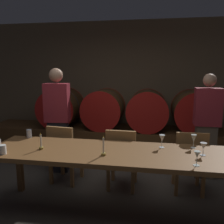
# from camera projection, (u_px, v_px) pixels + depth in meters

# --- Properties ---
(ground_plane) EXTENTS (8.88, 8.88, 0.00)m
(ground_plane) POSITION_uv_depth(u_px,v_px,m) (102.00, 210.00, 2.81)
(ground_plane) COLOR #3F3A33
(back_wall) EXTENTS (6.83, 0.24, 2.75)m
(back_wall) POSITION_uv_depth(u_px,v_px,m) (128.00, 82.00, 5.48)
(back_wall) COLOR brown
(back_wall) RESTS_ON ground
(barrel_shelf) EXTENTS (6.14, 0.90, 0.41)m
(barrel_shelf) POSITION_uv_depth(u_px,v_px,m) (125.00, 137.00, 5.15)
(barrel_shelf) COLOR brown
(barrel_shelf) RESTS_ON ground
(wine_barrel_far_left) EXTENTS (0.84, 0.88, 0.84)m
(wine_barrel_far_left) POSITION_uv_depth(u_px,v_px,m) (61.00, 108.00, 5.28)
(wine_barrel_far_left) COLOR #513319
(wine_barrel_far_left) RESTS_ON barrel_shelf
(wine_barrel_center_left) EXTENTS (0.84, 0.88, 0.84)m
(wine_barrel_center_left) POSITION_uv_depth(u_px,v_px,m) (104.00, 109.00, 5.12)
(wine_barrel_center_left) COLOR brown
(wine_barrel_center_left) RESTS_ON barrel_shelf
(wine_barrel_center_right) EXTENTS (0.84, 0.88, 0.84)m
(wine_barrel_center_right) POSITION_uv_depth(u_px,v_px,m) (147.00, 110.00, 4.97)
(wine_barrel_center_right) COLOR brown
(wine_barrel_center_right) RESTS_ON barrel_shelf
(wine_barrel_far_right) EXTENTS (0.84, 0.88, 0.84)m
(wine_barrel_far_right) POSITION_uv_depth(u_px,v_px,m) (193.00, 111.00, 4.82)
(wine_barrel_far_right) COLOR brown
(wine_barrel_far_right) RESTS_ON barrel_shelf
(dining_table) EXTENTS (2.98, 0.79, 0.77)m
(dining_table) POSITION_uv_depth(u_px,v_px,m) (118.00, 157.00, 2.59)
(dining_table) COLOR brown
(dining_table) RESTS_ON ground
(chair_left) EXTENTS (0.45, 0.45, 0.88)m
(chair_left) POSITION_uv_depth(u_px,v_px,m) (64.00, 151.00, 3.42)
(chair_left) COLOR olive
(chair_left) RESTS_ON ground
(chair_center) EXTENTS (0.41, 0.41, 0.88)m
(chair_center) POSITION_uv_depth(u_px,v_px,m) (122.00, 156.00, 3.22)
(chair_center) COLOR olive
(chair_center) RESTS_ON ground
(chair_right) EXTENTS (0.41, 0.41, 0.88)m
(chair_right) POSITION_uv_depth(u_px,v_px,m) (190.00, 159.00, 3.12)
(chair_right) COLOR olive
(chair_right) RESTS_ON ground
(guest_left) EXTENTS (0.41, 0.29, 1.69)m
(guest_left) POSITION_uv_depth(u_px,v_px,m) (58.00, 120.00, 3.77)
(guest_left) COLOR black
(guest_left) RESTS_ON ground
(guest_right) EXTENTS (0.39, 0.25, 1.61)m
(guest_right) POSITION_uv_depth(u_px,v_px,m) (206.00, 126.00, 3.56)
(guest_right) COLOR brown
(guest_right) RESTS_ON ground
(candle_left) EXTENTS (0.05, 0.05, 0.19)m
(candle_left) POSITION_uv_depth(u_px,v_px,m) (41.00, 145.00, 2.65)
(candle_left) COLOR olive
(candle_left) RESTS_ON dining_table
(candle_right) EXTENTS (0.05, 0.05, 0.22)m
(candle_right) POSITION_uv_depth(u_px,v_px,m) (103.00, 150.00, 2.45)
(candle_right) COLOR olive
(candle_right) RESTS_ON dining_table
(wine_glass_far_left) EXTENTS (0.06, 0.06, 0.15)m
(wine_glass_far_left) POSITION_uv_depth(u_px,v_px,m) (162.00, 139.00, 2.69)
(wine_glass_far_left) COLOR white
(wine_glass_far_left) RESTS_ON dining_table
(wine_glass_center_left) EXTENTS (0.06, 0.06, 0.14)m
(wine_glass_center_left) POSITION_uv_depth(u_px,v_px,m) (197.00, 155.00, 2.18)
(wine_glass_center_left) COLOR silver
(wine_glass_center_left) RESTS_ON dining_table
(wine_glass_center_right) EXTENTS (0.07, 0.07, 0.16)m
(wine_glass_center_right) POSITION_uv_depth(u_px,v_px,m) (194.00, 139.00, 2.68)
(wine_glass_center_right) COLOR silver
(wine_glass_center_right) RESTS_ON dining_table
(wine_glass_far_right) EXTENTS (0.07, 0.07, 0.14)m
(wine_glass_far_right) POSITION_uv_depth(u_px,v_px,m) (203.00, 146.00, 2.45)
(wine_glass_far_right) COLOR white
(wine_glass_far_right) RESTS_ON dining_table
(cup_center_left) EXTENTS (0.07, 0.07, 0.11)m
(cup_center_left) POSITION_uv_depth(u_px,v_px,m) (29.00, 134.00, 3.11)
(cup_center_left) COLOR silver
(cup_center_left) RESTS_ON dining_table
(cup_center_right) EXTENTS (0.07, 0.07, 0.10)m
(cup_center_right) POSITION_uv_depth(u_px,v_px,m) (3.00, 150.00, 2.49)
(cup_center_right) COLOR white
(cup_center_right) RESTS_ON dining_table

